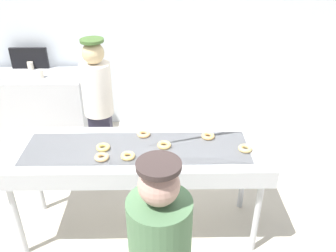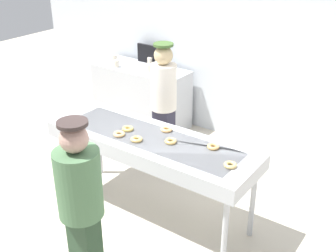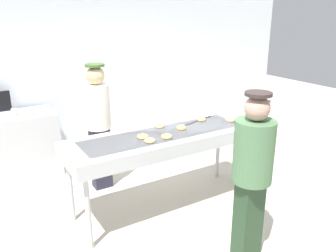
# 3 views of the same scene
# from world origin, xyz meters

# --- Properties ---
(ground_plane) EXTENTS (16.00, 16.00, 0.00)m
(ground_plane) POSITION_xyz_m (0.00, 0.00, 0.00)
(ground_plane) COLOR beige
(back_wall) EXTENTS (8.00, 0.12, 2.81)m
(back_wall) POSITION_xyz_m (0.00, 2.28, 1.40)
(back_wall) COLOR silver
(back_wall) RESTS_ON ground
(fryer_conveyor) EXTENTS (2.33, 0.75, 0.96)m
(fryer_conveyor) POSITION_xyz_m (0.00, 0.00, 0.88)
(fryer_conveyor) COLOR #B7BABF
(fryer_conveyor) RESTS_ON ground
(glazed_donut_0) EXTENTS (0.15, 0.15, 0.04)m
(glazed_donut_0) POSITION_xyz_m (-0.30, -0.01, 0.98)
(glazed_donut_0) COLOR #DFBB60
(glazed_donut_0) RESTS_ON fryer_conveyor
(glazed_donut_1) EXTENTS (0.13, 0.13, 0.04)m
(glazed_donut_1) POSITION_xyz_m (0.05, 0.21, 0.98)
(glazed_donut_1) COLOR #EEAF69
(glazed_donut_1) RESTS_ON fryer_conveyor
(glazed_donut_2) EXTENTS (0.13, 0.13, 0.04)m
(glazed_donut_2) POSITION_xyz_m (0.95, -0.05, 0.98)
(glazed_donut_2) COLOR #DDB86D
(glazed_donut_2) RESTS_ON fryer_conveyor
(glazed_donut_3) EXTENTS (0.16, 0.16, 0.04)m
(glazed_donut_3) POSITION_xyz_m (-0.28, -0.16, 0.98)
(glazed_donut_3) COLOR tan
(glazed_donut_3) RESTS_ON fryer_conveyor
(glazed_donut_4) EXTENTS (0.15, 0.15, 0.04)m
(glazed_donut_4) POSITION_xyz_m (-0.07, -0.15, 0.98)
(glazed_donut_4) COLOR #E5B865
(glazed_donut_4) RESTS_ON fryer_conveyor
(glazed_donut_5) EXTENTS (0.16, 0.16, 0.04)m
(glazed_donut_5) POSITION_xyz_m (0.65, 0.16, 0.98)
(glazed_donut_5) COLOR #E0A960
(glazed_donut_5) RESTS_ON fryer_conveyor
(glazed_donut_6) EXTENTS (0.12, 0.12, 0.04)m
(glazed_donut_6) POSITION_xyz_m (0.24, 0.02, 0.98)
(glazed_donut_6) COLOR #E0B061
(glazed_donut_6) RESTS_ON fryer_conveyor
(worker_baker) EXTENTS (0.32, 0.32, 1.69)m
(worker_baker) POSITION_xyz_m (-0.47, 0.89, 0.95)
(worker_baker) COLOR #262536
(worker_baker) RESTS_ON ground
(customer_waiting) EXTENTS (0.37, 0.37, 1.66)m
(customer_waiting) POSITION_xyz_m (0.21, -1.20, 0.96)
(customer_waiting) COLOR #253E28
(customer_waiting) RESTS_ON ground
(prep_counter) EXTENTS (1.55, 0.63, 0.93)m
(prep_counter) POSITION_xyz_m (-1.59, 1.83, 0.47)
(prep_counter) COLOR #B7BABF
(prep_counter) RESTS_ON ground
(paper_cup_0) EXTENTS (0.08, 0.08, 0.11)m
(paper_cup_0) POSITION_xyz_m (-2.14, 1.84, 0.98)
(paper_cup_0) COLOR beige
(paper_cup_0) RESTS_ON prep_counter
(paper_cup_1) EXTENTS (0.08, 0.08, 0.11)m
(paper_cup_1) POSITION_xyz_m (-1.58, 2.05, 0.98)
(paper_cup_1) COLOR beige
(paper_cup_1) RESTS_ON prep_counter
(paper_cup_2) EXTENTS (0.08, 0.08, 0.11)m
(paper_cup_2) POSITION_xyz_m (-1.92, 1.64, 0.98)
(paper_cup_2) COLOR beige
(paper_cup_2) RESTS_ON prep_counter
(paper_cup_3) EXTENTS (0.08, 0.08, 0.11)m
(paper_cup_3) POSITION_xyz_m (-1.36, 1.75, 0.98)
(paper_cup_3) COLOR beige
(paper_cup_3) RESTS_ON prep_counter
(menu_display) EXTENTS (0.51, 0.04, 0.29)m
(menu_display) POSITION_xyz_m (-1.59, 2.10, 1.08)
(menu_display) COLOR black
(menu_display) RESTS_ON prep_counter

